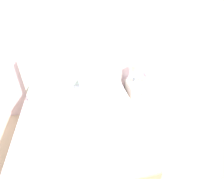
% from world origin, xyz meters
% --- Properties ---
extents(ground_plane, '(12.00, 12.00, 0.00)m').
position_xyz_m(ground_plane, '(0.00, 0.00, 0.00)').
color(ground_plane, '#CCB28E').
extents(wall_back, '(8.00, 0.06, 2.60)m').
position_xyz_m(wall_back, '(0.00, 0.07, 1.30)').
color(wall_back, silver).
rests_on(wall_back, ground_plane).
extents(bed, '(1.91, 2.06, 1.23)m').
position_xyz_m(bed, '(0.00, -0.96, 0.33)').
color(bed, tan).
rests_on(bed, ground_plane).
extents(nightstand, '(0.43, 0.49, 0.62)m').
position_xyz_m(nightstand, '(1.25, -0.25, 0.31)').
color(nightstand, silver).
rests_on(nightstand, ground_plane).
extents(table_lamp, '(0.21, 0.21, 0.38)m').
position_xyz_m(table_lamp, '(1.22, -0.15, 0.89)').
color(table_lamp, '#A8B2BC').
rests_on(table_lamp, nightstand).
extents(flower_vase, '(0.12, 0.12, 0.23)m').
position_xyz_m(flower_vase, '(1.42, -0.21, 0.76)').
color(flower_vase, silver).
rests_on(flower_vase, nightstand).
extents(teacup, '(0.10, 0.10, 0.05)m').
position_xyz_m(teacup, '(1.30, -0.37, 0.64)').
color(teacup, white).
rests_on(teacup, nightstand).
extents(alarm_clock, '(0.07, 0.05, 0.06)m').
position_xyz_m(alarm_clock, '(1.18, -0.28, 0.64)').
color(alarm_clock, white).
rests_on(alarm_clock, nightstand).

